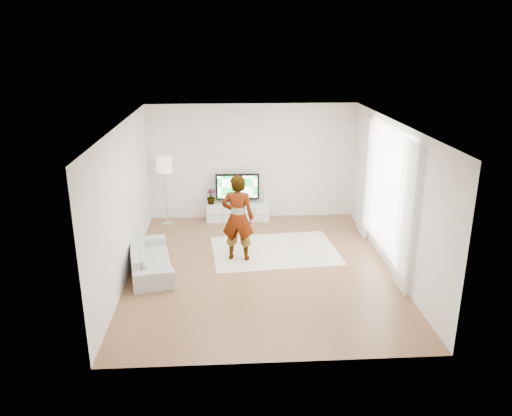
{
  "coord_description": "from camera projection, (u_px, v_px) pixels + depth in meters",
  "views": [
    {
      "loc": [
        -0.63,
        -8.79,
        4.21
      ],
      "look_at": [
        -0.06,
        0.4,
        1.1
      ],
      "focal_mm": 35.0,
      "sensor_mm": 36.0,
      "label": 1
    }
  ],
  "objects": [
    {
      "name": "player",
      "position": [
        238.0,
        218.0,
        9.81
      ],
      "size": [
        0.71,
        0.53,
        1.75
      ],
      "primitive_type": "imported",
      "rotation": [
        0.0,
        0.0,
        2.95
      ],
      "color": "#334772",
      "rests_on": "rug"
    },
    {
      "name": "sofa",
      "position": [
        151.0,
        258.0,
        9.48
      ],
      "size": [
        1.08,
        1.97,
        0.54
      ],
      "primitive_type": "imported",
      "rotation": [
        0.0,
        0.0,
        1.77
      ],
      "color": "beige",
      "rests_on": "floor"
    },
    {
      "name": "curtain_far",
      "position": [
        365.0,
        177.0,
        10.92
      ],
      "size": [
        0.04,
        0.7,
        2.6
      ],
      "primitive_type": "cube",
      "color": "white",
      "rests_on": "floor"
    },
    {
      "name": "game_console",
      "position": [
        265.0,
        198.0,
        12.15
      ],
      "size": [
        0.08,
        0.18,
        0.24
      ],
      "rotation": [
        0.0,
        0.0,
        0.16
      ],
      "color": "white",
      "rests_on": "media_console"
    },
    {
      "name": "wall_back",
      "position": [
        252.0,
        162.0,
        12.09
      ],
      "size": [
        5.0,
        0.02,
        2.8
      ],
      "primitive_type": "cube",
      "color": "white",
      "rests_on": "floor"
    },
    {
      "name": "potted_plant",
      "position": [
        211.0,
        197.0,
        12.06
      ],
      "size": [
        0.2,
        0.2,
        0.36
      ],
      "primitive_type": "imported",
      "rotation": [
        0.0,
        0.0,
        -0.01
      ],
      "color": "#3F7238",
      "rests_on": "media_console"
    },
    {
      "name": "window",
      "position": [
        387.0,
        190.0,
        9.66
      ],
      "size": [
        0.01,
        2.6,
        2.5
      ],
      "primitive_type": "cube",
      "color": "white",
      "rests_on": "wall_right"
    },
    {
      "name": "rug",
      "position": [
        275.0,
        250.0,
        10.49
      ],
      "size": [
        2.73,
        2.07,
        0.01
      ],
      "primitive_type": "cube",
      "rotation": [
        0.0,
        0.0,
        0.09
      ],
      "color": "#F1EACD",
      "rests_on": "floor"
    },
    {
      "name": "wall_front",
      "position": [
        277.0,
        270.0,
        6.41
      ],
      "size": [
        5.0,
        0.02,
        2.8
      ],
      "primitive_type": "cube",
      "color": "white",
      "rests_on": "floor"
    },
    {
      "name": "floor",
      "position": [
        260.0,
        268.0,
        9.7
      ],
      "size": [
        6.0,
        6.0,
        0.0
      ],
      "primitive_type": "plane",
      "color": "#9D6A47",
      "rests_on": "ground"
    },
    {
      "name": "floor_lamp",
      "position": [
        164.0,
        168.0,
        11.59
      ],
      "size": [
        0.37,
        0.37,
        1.65
      ],
      "color": "silver",
      "rests_on": "floor"
    },
    {
      "name": "curtain_near",
      "position": [
        406.0,
        217.0,
        8.46
      ],
      "size": [
        0.04,
        0.7,
        2.6
      ],
      "primitive_type": "cube",
      "color": "white",
      "rests_on": "floor"
    },
    {
      "name": "wall_right",
      "position": [
        393.0,
        197.0,
        9.39
      ],
      "size": [
        0.02,
        6.0,
        2.8
      ],
      "primitive_type": "cube",
      "color": "white",
      "rests_on": "floor"
    },
    {
      "name": "television",
      "position": [
        237.0,
        187.0,
        12.05
      ],
      "size": [
        1.05,
        0.21,
        0.73
      ],
      "color": "black",
      "rests_on": "media_console"
    },
    {
      "name": "wall_left",
      "position": [
        124.0,
        202.0,
        9.1
      ],
      "size": [
        0.02,
        6.0,
        2.8
      ],
      "primitive_type": "cube",
      "color": "white",
      "rests_on": "floor"
    },
    {
      "name": "media_console",
      "position": [
        238.0,
        212.0,
        12.22
      ],
      "size": [
        1.52,
        0.43,
        0.43
      ],
      "color": "white",
      "rests_on": "floor"
    },
    {
      "name": "ceiling",
      "position": [
        261.0,
        124.0,
        8.8
      ],
      "size": [
        6.0,
        6.0,
        0.0
      ],
      "primitive_type": "plane",
      "color": "white",
      "rests_on": "wall_back"
    }
  ]
}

